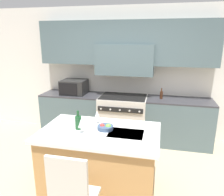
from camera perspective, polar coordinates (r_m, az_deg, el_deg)
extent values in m
cube|color=silver|center=(4.68, 3.78, 6.56)|extent=(10.00, 0.06, 2.70)
cube|color=#4C6066|center=(4.43, 3.50, 14.18)|extent=(3.49, 0.34, 0.85)
cube|color=#4C6066|center=(4.42, 3.37, 9.95)|extent=(1.15, 0.40, 0.60)
cube|color=#4C6066|center=(4.89, -10.05, -4.24)|extent=(1.27, 0.62, 0.89)
cube|color=#333338|center=(4.76, -10.30, 0.97)|extent=(1.27, 0.62, 0.03)
cube|color=#4C6066|center=(4.55, 16.88, -6.22)|extent=(1.27, 0.62, 0.89)
cube|color=#333338|center=(4.41, 17.34, -0.67)|extent=(1.27, 0.62, 0.03)
cube|color=beige|center=(4.57, 2.86, -5.25)|extent=(0.95, 0.66, 0.92)
cube|color=black|center=(4.42, 2.94, 0.38)|extent=(0.91, 0.61, 0.01)
cube|color=black|center=(4.15, 2.09, -3.10)|extent=(0.87, 0.02, 0.09)
cylinder|color=silver|center=(4.22, -2.89, -2.80)|extent=(0.04, 0.02, 0.04)
cylinder|color=silver|center=(4.18, -0.44, -2.98)|extent=(0.04, 0.02, 0.04)
cylinder|color=silver|center=(4.14, 2.06, -3.16)|extent=(0.04, 0.02, 0.04)
cylinder|color=silver|center=(4.11, 4.60, -3.33)|extent=(0.04, 0.02, 0.04)
cylinder|color=silver|center=(4.09, 7.18, -3.50)|extent=(0.04, 0.02, 0.04)
cube|color=black|center=(4.70, -9.84, 2.87)|extent=(0.51, 0.44, 0.30)
cube|color=black|center=(4.52, -11.45, 2.28)|extent=(0.40, 0.01, 0.24)
cube|color=#B7844C|center=(3.09, -3.16, -16.68)|extent=(1.45, 0.87, 0.87)
cube|color=white|center=(2.87, -3.29, -8.95)|extent=(1.54, 0.95, 0.04)
cube|color=#2D2D30|center=(2.79, 3.63, -9.29)|extent=(0.44, 0.32, 0.01)
cylinder|color=#B2B2B7|center=(2.97, 4.23, -7.71)|extent=(0.02, 0.02, 0.00)
cube|color=beige|center=(2.17, -11.65, -21.29)|extent=(0.40, 0.04, 0.55)
cylinder|color=#194723|center=(2.91, -8.80, -6.39)|extent=(0.08, 0.08, 0.18)
cylinder|color=#194723|center=(2.87, -8.90, -4.05)|extent=(0.03, 0.03, 0.08)
cylinder|color=white|center=(2.82, -7.99, -8.98)|extent=(0.07, 0.07, 0.01)
cylinder|color=white|center=(2.80, -8.02, -8.23)|extent=(0.01, 0.01, 0.07)
cone|color=white|center=(2.77, -8.09, -6.51)|extent=(0.08, 0.08, 0.11)
cylinder|color=white|center=(3.10, -3.88, -6.56)|extent=(0.07, 0.07, 0.01)
cylinder|color=white|center=(3.08, -3.89, -5.87)|extent=(0.01, 0.01, 0.07)
cone|color=white|center=(3.05, -3.92, -4.28)|extent=(0.08, 0.08, 0.11)
cylinder|color=#384C6B|center=(2.89, -1.77, -7.72)|extent=(0.21, 0.21, 0.05)
sphere|color=red|center=(2.89, -2.55, -7.34)|extent=(0.07, 0.07, 0.07)
sphere|color=#66A83D|center=(2.87, -0.98, -7.51)|extent=(0.08, 0.08, 0.08)
cylinder|color=#422314|center=(4.38, 12.76, 0.76)|extent=(0.06, 0.06, 0.15)
cylinder|color=#422314|center=(4.35, 12.84, 2.11)|extent=(0.02, 0.02, 0.06)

